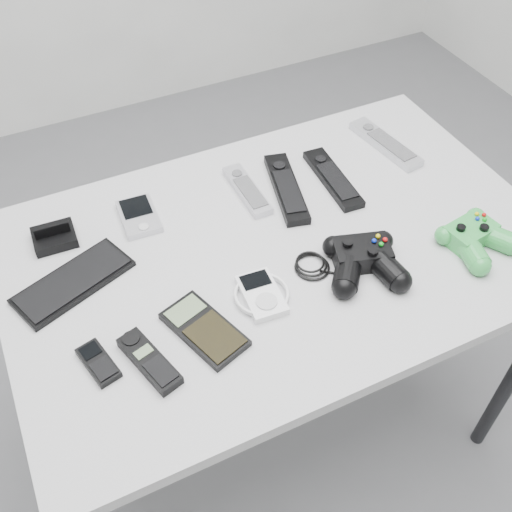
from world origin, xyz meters
name	(u,v)px	position (x,y,z in m)	size (l,w,h in m)	color
floor	(294,402)	(0.00, 0.00, 0.00)	(3.50, 3.50, 0.00)	slate
desk	(279,266)	(-0.08, -0.02, 0.67)	(1.10, 0.71, 0.74)	#ADACAF
pda_keyboard	(73,282)	(-0.49, 0.06, 0.75)	(0.23, 0.10, 0.01)	black
dock_bracket	(53,233)	(-0.49, 0.18, 0.76)	(0.08, 0.07, 0.05)	black
pda	(139,216)	(-0.32, 0.17, 0.75)	(0.07, 0.12, 0.02)	#BBBAC2
remote_silver_a	(247,190)	(-0.08, 0.15, 0.75)	(0.04, 0.17, 0.02)	#BBBAC2
remote_black_a	(286,188)	(0.00, 0.12, 0.75)	(0.05, 0.23, 0.02)	black
remote_black_b	(333,178)	(0.12, 0.10, 0.75)	(0.05, 0.21, 0.02)	black
remote_silver_b	(385,143)	(0.29, 0.16, 0.75)	(0.05, 0.21, 0.02)	#B4B5BC
mobile_phone	(98,362)	(-0.49, -0.14, 0.75)	(0.04, 0.09, 0.02)	black
cordless_handset	(149,361)	(-0.41, -0.18, 0.75)	(0.04, 0.14, 0.02)	black
calculator	(204,329)	(-0.30, -0.16, 0.75)	(0.08, 0.16, 0.02)	black
mp3_player	(262,294)	(-0.18, -0.13, 0.75)	(0.10, 0.11, 0.02)	white
controller_black	(364,258)	(0.04, -0.15, 0.76)	(0.26, 0.16, 0.05)	black
controller_green	(476,236)	(0.27, -0.19, 0.76)	(0.14, 0.15, 0.05)	green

